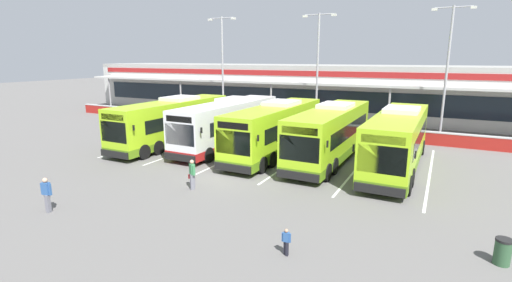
% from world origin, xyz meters
% --- Properties ---
extents(ground_plane, '(200.00, 200.00, 0.00)m').
position_xyz_m(ground_plane, '(0.00, 0.00, 0.00)').
color(ground_plane, '#605E5B').
extents(terminal_building, '(70.00, 13.00, 6.00)m').
position_xyz_m(terminal_building, '(-0.00, 26.91, 3.01)').
color(terminal_building, '#B7B7B2').
rests_on(terminal_building, ground).
extents(red_barrier_wall, '(60.00, 0.40, 1.10)m').
position_xyz_m(red_barrier_wall, '(0.00, 14.50, 0.56)').
color(red_barrier_wall, maroon).
rests_on(red_barrier_wall, ground).
extents(coach_bus_leftmost, '(2.99, 12.18, 3.78)m').
position_xyz_m(coach_bus_leftmost, '(-8.47, 5.36, 1.79)').
color(coach_bus_leftmost, '#9ED11E').
rests_on(coach_bus_leftmost, ground).
extents(coach_bus_left_centre, '(2.99, 12.18, 3.78)m').
position_xyz_m(coach_bus_left_centre, '(-4.04, 6.69, 1.79)').
color(coach_bus_left_centre, silver).
rests_on(coach_bus_left_centre, ground).
extents(coach_bus_centre, '(2.99, 12.18, 3.78)m').
position_xyz_m(coach_bus_centre, '(0.20, 6.21, 1.79)').
color(coach_bus_centre, '#9ED11E').
rests_on(coach_bus_centre, ground).
extents(coach_bus_right_centre, '(2.99, 12.18, 3.78)m').
position_xyz_m(coach_bus_right_centre, '(4.15, 6.54, 1.79)').
color(coach_bus_right_centre, '#9ED11E').
rests_on(coach_bus_right_centre, ground).
extents(coach_bus_rightmost, '(2.99, 12.18, 3.78)m').
position_xyz_m(coach_bus_rightmost, '(8.48, 6.25, 1.79)').
color(coach_bus_rightmost, '#9ED11E').
rests_on(coach_bus_rightmost, ground).
extents(bay_stripe_far_west, '(0.14, 13.00, 0.01)m').
position_xyz_m(bay_stripe_far_west, '(-10.50, 6.00, 0.00)').
color(bay_stripe_far_west, silver).
rests_on(bay_stripe_far_west, ground).
extents(bay_stripe_west, '(0.14, 13.00, 0.01)m').
position_xyz_m(bay_stripe_west, '(-6.30, 6.00, 0.00)').
color(bay_stripe_west, silver).
rests_on(bay_stripe_west, ground).
extents(bay_stripe_mid_west, '(0.14, 13.00, 0.01)m').
position_xyz_m(bay_stripe_mid_west, '(-2.10, 6.00, 0.00)').
color(bay_stripe_mid_west, silver).
rests_on(bay_stripe_mid_west, ground).
extents(bay_stripe_centre, '(0.14, 13.00, 0.01)m').
position_xyz_m(bay_stripe_centre, '(2.10, 6.00, 0.00)').
color(bay_stripe_centre, silver).
rests_on(bay_stripe_centre, ground).
extents(bay_stripe_mid_east, '(0.14, 13.00, 0.01)m').
position_xyz_m(bay_stripe_mid_east, '(6.30, 6.00, 0.00)').
color(bay_stripe_mid_east, silver).
rests_on(bay_stripe_mid_east, ground).
extents(bay_stripe_east, '(0.14, 13.00, 0.01)m').
position_xyz_m(bay_stripe_east, '(10.50, 6.00, 0.00)').
color(bay_stripe_east, silver).
rests_on(bay_stripe_east, ground).
extents(pedestrian_with_handbag, '(0.61, 0.53, 1.62)m').
position_xyz_m(pedestrian_with_handbag, '(-0.74, -2.63, 0.86)').
color(pedestrian_with_handbag, slate).
rests_on(pedestrian_with_handbag, ground).
extents(pedestrian_in_dark_coat, '(0.54, 0.29, 1.62)m').
position_xyz_m(pedestrian_in_dark_coat, '(-4.79, -8.07, 0.87)').
color(pedestrian_in_dark_coat, slate).
rests_on(pedestrian_in_dark_coat, ground).
extents(pedestrian_child, '(0.33, 0.18, 1.00)m').
position_xyz_m(pedestrian_child, '(6.32, -6.70, 0.54)').
color(pedestrian_child, black).
rests_on(pedestrian_child, ground).
extents(lamp_post_west, '(3.24, 0.28, 11.00)m').
position_xyz_m(lamp_post_west, '(-10.40, 16.11, 6.29)').
color(lamp_post_west, '#9E9EA3').
rests_on(lamp_post_west, ground).
extents(lamp_post_centre, '(3.24, 0.28, 11.00)m').
position_xyz_m(lamp_post_centre, '(-0.43, 17.47, 6.29)').
color(lamp_post_centre, '#9E9EA3').
rests_on(lamp_post_centre, ground).
extents(lamp_post_east, '(3.24, 0.28, 11.00)m').
position_xyz_m(lamp_post_east, '(10.80, 17.38, 6.29)').
color(lamp_post_east, '#9E9EA3').
rests_on(lamp_post_east, ground).
extents(litter_bin, '(0.54, 0.54, 0.93)m').
position_xyz_m(litter_bin, '(13.09, -3.95, 0.47)').
color(litter_bin, '#2D5133').
rests_on(litter_bin, ground).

